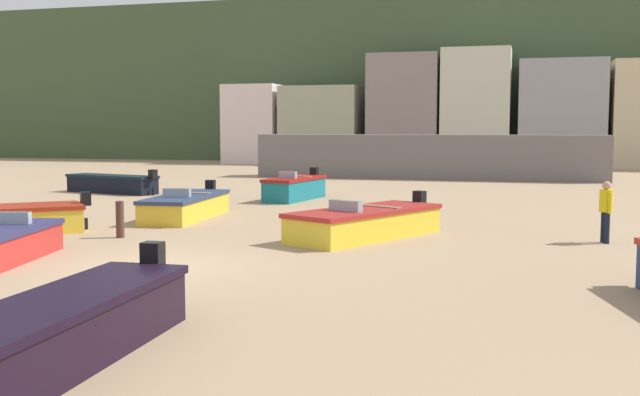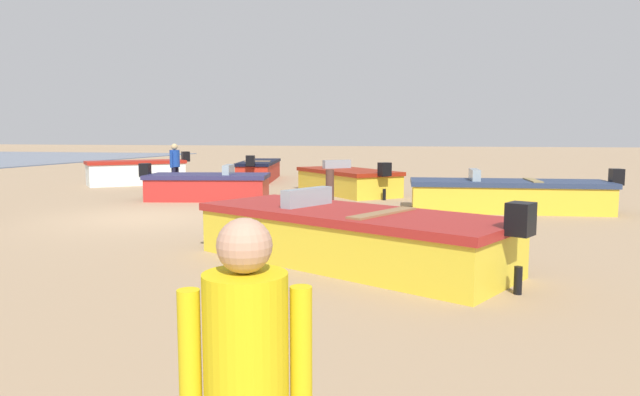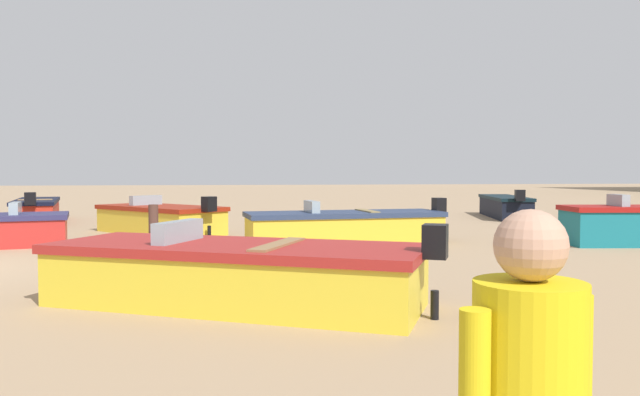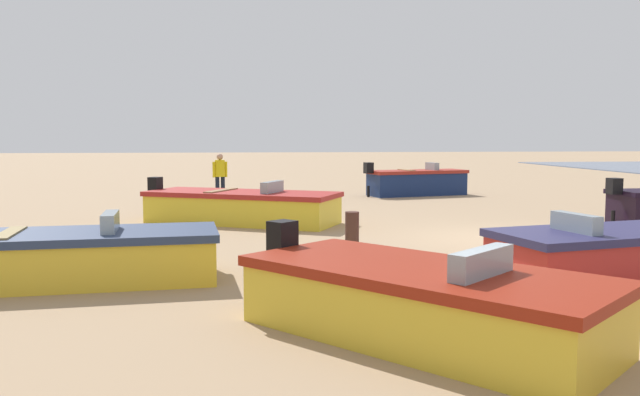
{
  "view_description": "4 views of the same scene",
  "coord_description": "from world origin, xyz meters",
  "px_view_note": "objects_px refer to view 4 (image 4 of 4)",
  "views": [
    {
      "loc": [
        7.7,
        -14.45,
        3.0
      ],
      "look_at": [
        0.92,
        10.27,
        0.6
      ],
      "focal_mm": 42.12,
      "sensor_mm": 36.0,
      "label": 1
    },
    {
      "loc": [
        11.79,
        7.0,
        1.94
      ],
      "look_at": [
        -1.11,
        3.91,
        0.44
      ],
      "focal_mm": 31.82,
      "sensor_mm": 36.0,
      "label": 2
    },
    {
      "loc": [
        11.42,
        5.29,
        1.73
      ],
      "look_at": [
        -3.63,
        7.77,
        1.1
      ],
      "focal_mm": 33.81,
      "sensor_mm": 36.0,
      "label": 3
    },
    {
      "loc": [
        -13.23,
        5.5,
        2.2
      ],
      "look_at": [
        2.11,
        3.63,
        0.75
      ],
      "focal_mm": 36.74,
      "sensor_mm": 36.0,
      "label": 4
    }
  ],
  "objects_px": {
    "boat_navy_6": "(417,182)",
    "beach_walker_foreground": "(220,173)",
    "boat_yellow_8": "(52,258)",
    "mooring_post_near_water": "(352,243)",
    "boat_red_7": "(607,253)",
    "boat_yellow_2": "(422,302)",
    "boat_yellow_4": "(242,207)"
  },
  "relations": [
    {
      "from": "boat_yellow_4",
      "to": "boat_red_7",
      "type": "relative_size",
      "value": 1.32
    },
    {
      "from": "mooring_post_near_water",
      "to": "beach_walker_foreground",
      "type": "relative_size",
      "value": 0.62
    },
    {
      "from": "boat_yellow_4",
      "to": "beach_walker_foreground",
      "type": "distance_m",
      "value": 6.29
    },
    {
      "from": "mooring_post_near_water",
      "to": "boat_yellow_4",
      "type": "bearing_deg",
      "value": 15.05
    },
    {
      "from": "boat_navy_6",
      "to": "beach_walker_foreground",
      "type": "distance_m",
      "value": 7.39
    },
    {
      "from": "boat_navy_6",
      "to": "boat_yellow_8",
      "type": "distance_m",
      "value": 16.81
    },
    {
      "from": "boat_yellow_4",
      "to": "boat_yellow_8",
      "type": "height_order",
      "value": "boat_yellow_4"
    },
    {
      "from": "boat_yellow_4",
      "to": "beach_walker_foreground",
      "type": "relative_size",
      "value": 3.2
    },
    {
      "from": "mooring_post_near_water",
      "to": "beach_walker_foreground",
      "type": "bearing_deg",
      "value": 11.02
    },
    {
      "from": "boat_red_7",
      "to": "mooring_post_near_water",
      "type": "xyz_separation_m",
      "value": [
        0.81,
        3.89,
        0.11
      ]
    },
    {
      "from": "boat_yellow_2",
      "to": "boat_yellow_8",
      "type": "xyz_separation_m",
      "value": [
        3.27,
        4.76,
        -0.01
      ]
    },
    {
      "from": "boat_red_7",
      "to": "mooring_post_near_water",
      "type": "distance_m",
      "value": 3.98
    },
    {
      "from": "boat_navy_6",
      "to": "beach_walker_foreground",
      "type": "bearing_deg",
      "value": -96.05
    },
    {
      "from": "boat_navy_6",
      "to": "beach_walker_foreground",
      "type": "relative_size",
      "value": 2.55
    },
    {
      "from": "boat_yellow_8",
      "to": "mooring_post_near_water",
      "type": "bearing_deg",
      "value": 87.23
    },
    {
      "from": "boat_yellow_4",
      "to": "mooring_post_near_water",
      "type": "relative_size",
      "value": 5.15
    },
    {
      "from": "boat_yellow_4",
      "to": "boat_yellow_8",
      "type": "xyz_separation_m",
      "value": [
        -6.69,
        2.84,
        -0.01
      ]
    },
    {
      "from": "boat_yellow_2",
      "to": "boat_yellow_8",
      "type": "relative_size",
      "value": 0.81
    },
    {
      "from": "boat_navy_6",
      "to": "boat_red_7",
      "type": "height_order",
      "value": "boat_navy_6"
    },
    {
      "from": "boat_red_7",
      "to": "mooring_post_near_water",
      "type": "bearing_deg",
      "value": 66.23
    },
    {
      "from": "boat_yellow_8",
      "to": "mooring_post_near_water",
      "type": "distance_m",
      "value": 4.59
    },
    {
      "from": "boat_yellow_4",
      "to": "boat_navy_6",
      "type": "xyz_separation_m",
      "value": [
        7.24,
        -6.58,
        0.08
      ]
    },
    {
      "from": "boat_yellow_4",
      "to": "boat_red_7",
      "type": "distance_m",
      "value": 9.22
    },
    {
      "from": "boat_yellow_4",
      "to": "beach_walker_foreground",
      "type": "height_order",
      "value": "beach_walker_foreground"
    },
    {
      "from": "boat_yellow_2",
      "to": "mooring_post_near_water",
      "type": "bearing_deg",
      "value": -128.22
    },
    {
      "from": "boat_navy_6",
      "to": "boat_red_7",
      "type": "relative_size",
      "value": 1.05
    },
    {
      "from": "boat_red_7",
      "to": "boat_navy_6",
      "type": "bearing_deg",
      "value": -15.71
    },
    {
      "from": "boat_navy_6",
      "to": "mooring_post_near_water",
      "type": "relative_size",
      "value": 4.1
    },
    {
      "from": "boat_navy_6",
      "to": "mooring_post_near_water",
      "type": "bearing_deg",
      "value": -33.4
    },
    {
      "from": "boat_red_7",
      "to": "mooring_post_near_water",
      "type": "relative_size",
      "value": 3.9
    },
    {
      "from": "boat_navy_6",
      "to": "boat_red_7",
      "type": "xyz_separation_m",
      "value": [
        -14.54,
        0.94,
        -0.1
      ]
    },
    {
      "from": "boat_yellow_8",
      "to": "mooring_post_near_water",
      "type": "relative_size",
      "value": 5.17
    }
  ]
}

